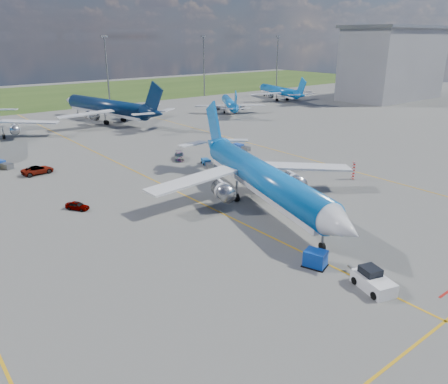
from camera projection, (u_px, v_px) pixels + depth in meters
ground at (275, 239)px, 50.88m from camera, size 400.00×400.00×0.00m
taxiway_lines at (156, 181)px, 71.40m from camera, size 60.25×160.00×0.02m
floodlight_masts at (46, 70)px, 133.60m from camera, size 202.20×0.50×22.70m
terminal_building at (393, 63)px, 161.08m from camera, size 42.00×22.00×26.00m
warning_post at (354, 171)px, 71.52m from camera, size 0.50×0.50×3.00m
bg_jet_n at (109, 122)px, 120.60m from camera, size 42.45×50.94×11.83m
bg_jet_ne at (230, 112)px, 136.05m from camera, size 35.50×37.81×7.91m
bg_jet_ene at (279, 100)px, 162.49m from camera, size 35.39×41.12×9.19m
main_airliner at (262, 205)px, 61.08m from camera, size 45.22×52.29×11.63m
pushback_tug at (373, 281)px, 40.60m from camera, size 3.27×5.91×1.97m
uld_container at (315, 259)px, 44.57m from camera, size 2.33×2.59×1.71m
service_car_a at (77, 206)px, 59.28m from camera, size 2.91×3.51×1.13m
service_car_b at (38, 170)px, 74.66m from camera, size 5.43×2.89×1.45m
service_car_c at (179, 156)px, 83.47m from camera, size 3.94×4.77×1.30m
baggage_tug_w at (207, 163)px, 79.80m from camera, size 2.43×4.45×0.97m
baggage_tug_c at (1, 164)px, 78.57m from camera, size 3.04×5.54×1.20m
baggage_tug_e at (241, 147)px, 91.41m from camera, size 1.37×4.34×0.96m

